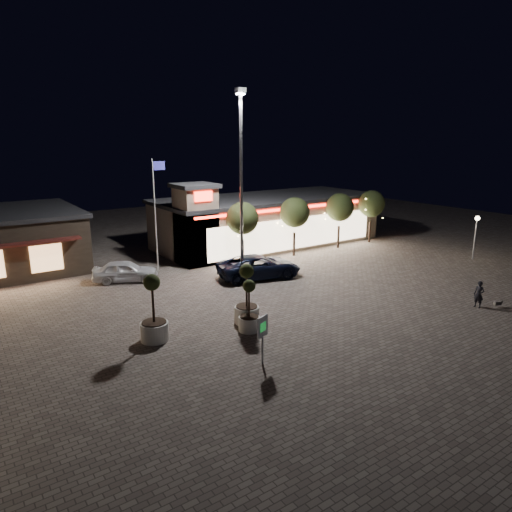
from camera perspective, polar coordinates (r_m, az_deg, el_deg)
ground at (r=24.08m, az=4.63°, el=-8.30°), size 90.00×90.00×0.00m
retail_building at (r=41.17m, az=1.12°, el=4.51°), size 20.40×8.40×6.10m
floodlight_pole at (r=29.96m, az=-1.86°, el=10.08°), size 0.60×0.40×12.38m
flagpole at (r=32.85m, az=-12.39°, el=6.14°), size 0.95×0.10×8.00m
lamp_post_east at (r=39.72m, az=25.82°, el=3.07°), size 0.36×0.36×3.48m
string_tree_a at (r=33.97m, az=-1.71°, el=4.71°), size 2.42×2.42×4.79m
string_tree_b at (r=36.88m, az=4.86°, el=5.43°), size 2.42×2.42×4.79m
string_tree_c at (r=40.20m, az=10.42°, el=5.99°), size 2.42×2.42×4.79m
string_tree_d at (r=43.10m, az=14.23°, el=6.34°), size 2.42×2.42×4.79m
pickup_truck at (r=31.31m, az=0.39°, el=-1.30°), size 6.22×3.87×1.60m
white_sedan at (r=31.74m, az=-16.02°, el=-1.81°), size 4.53×3.30×1.43m
pedestrian at (r=28.74m, az=26.09°, el=-4.34°), size 0.42×0.59×1.53m
dog at (r=29.43m, az=28.09°, el=-5.16°), size 0.52×0.33×0.28m
planter_left at (r=22.17m, az=-12.64°, el=-7.85°), size 1.33×1.33×3.27m
planter_mid at (r=22.77m, az=-0.85°, el=-7.39°), size 1.08×1.08×2.65m
planter_right at (r=23.70m, az=-1.17°, el=-6.10°), size 1.28×1.28×3.16m
valet_sign at (r=19.31m, az=0.81°, el=-9.32°), size 0.68×0.30×2.14m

